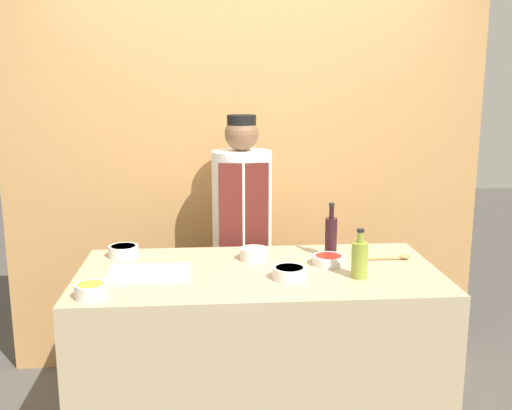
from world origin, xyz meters
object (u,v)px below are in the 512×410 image
Objects in this scene: cutting_board at (149,273)px; wooden_spoon at (392,258)px; chef_center at (242,244)px; sauce_bowl_white at (254,253)px; sauce_bowl_red at (328,259)px; sauce_bowl_brown at (289,272)px; bottle_wine at (331,236)px; sauce_bowl_yellow at (91,290)px; sauce_bowl_green at (123,250)px; bottle_oil at (360,259)px.

wooden_spoon is (1.19, 0.14, 0.00)m from cutting_board.
sauce_bowl_white is at bearing -86.80° from chef_center.
sauce_bowl_red is 0.65× the size of wooden_spoon.
sauce_bowl_brown is 0.33m from sauce_bowl_white.
sauce_bowl_yellow is at bearing -155.89° from bottle_wine.
sauce_bowl_green is 0.76m from chef_center.
sauce_bowl_yellow is at bearing -172.01° from bottle_oil.
wooden_spoon is (0.23, 0.25, -0.08)m from bottle_oil.
chef_center is (-0.72, 0.58, -0.08)m from wooden_spoon.
wooden_spoon is (0.69, -0.06, -0.02)m from sauce_bowl_white.
chef_center reaches higher than bottle_wine.
wooden_spoon is (1.34, -0.17, -0.02)m from sauce_bowl_green.
sauce_bowl_red is at bearing 116.34° from bottle_oil.
bottle_oil reaches higher than wooden_spoon.
bottle_oil is at bearing -78.93° from bottle_wine.
chef_center is at bearing 101.46° from sauce_bowl_brown.
sauce_bowl_white is at bearing 163.23° from sauce_bowl_red.
bottle_wine is 0.17× the size of chef_center.
sauce_bowl_white reaches higher than sauce_bowl_brown.
sauce_bowl_red is 1.04× the size of sauce_bowl_green.
chef_center is (-0.03, 0.52, -0.10)m from sauce_bowl_white.
sauce_bowl_white is 0.54m from cutting_board.
sauce_bowl_yellow is at bearing -127.96° from cutting_board.
bottle_wine reaches higher than sauce_bowl_brown.
bottle_wine is (1.10, 0.49, 0.08)m from sauce_bowl_yellow.
wooden_spoon is at bearing 6.95° from cutting_board.
sauce_bowl_brown is (-0.22, -0.19, 0.00)m from sauce_bowl_red.
sauce_bowl_green is 1.19m from bottle_oil.
sauce_bowl_brown is 0.55× the size of bottle_wine.
sauce_bowl_brown is (0.79, -0.41, -0.00)m from sauce_bowl_green.
bottle_oil is (1.16, 0.16, 0.06)m from sauce_bowl_yellow.
bottle_wine is at bearing -50.10° from chef_center.
bottle_wine is at bearing 101.07° from bottle_oil.
wooden_spoon is at bearing 47.30° from bottle_oil.
chef_center reaches higher than sauce_bowl_red.
sauce_bowl_red is at bearing -106.10° from bottle_wine.
sauce_bowl_green is 0.67× the size of bottle_oil.
sauce_bowl_yellow is at bearing -163.43° from wooden_spoon.
chef_center reaches higher than sauce_bowl_white.
sauce_bowl_green is 0.99× the size of sauce_bowl_brown.
bottle_wine is at bearing 165.57° from wooden_spoon.
bottle_oil is at bearing -59.78° from chef_center.
sauce_bowl_green is at bearing -146.59° from chef_center.
chef_center reaches higher than sauce_bowl_brown.
bottle_wine reaches higher than sauce_bowl_green.
sauce_bowl_brown is 0.86m from sauce_bowl_yellow.
sauce_bowl_green is at bearing 116.98° from cutting_board.
cutting_board is at bearing 173.54° from bottle_oil.
sauce_bowl_green is (-1.01, 0.21, 0.01)m from sauce_bowl_red.
bottle_oil reaches higher than sauce_bowl_red.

